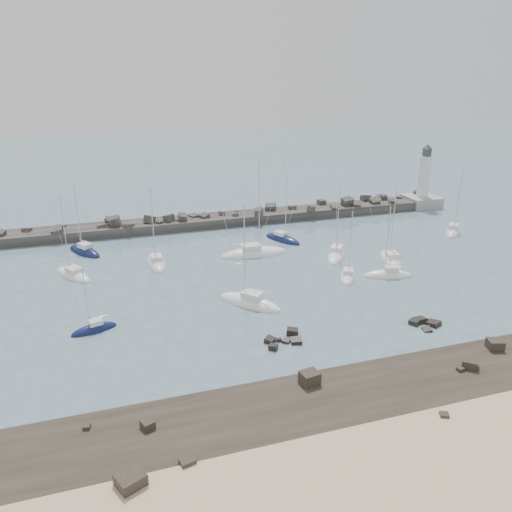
{
  "coord_description": "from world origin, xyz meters",
  "views": [
    {
      "loc": [
        -22.15,
        -55.82,
        29.36
      ],
      "look_at": [
        -0.64,
        12.0,
        2.57
      ],
      "focal_mm": 35.0,
      "sensor_mm": 36.0,
      "label": 1
    }
  ],
  "objects": [
    {
      "name": "sailboat_12",
      "position": [
        41.19,
        19.15,
        0.16
      ],
      "size": [
        7.67,
        7.58,
        13.23
      ],
      "color": "white",
      "rests_on": "ground"
    },
    {
      "name": "sailboat_4",
      "position": [
        1.24,
        19.16,
        0.15
      ],
      "size": [
        11.35,
        3.79,
        17.61
      ],
      "color": "white",
      "rests_on": "ground"
    },
    {
      "name": "sailboat_5",
      "position": [
        -4.88,
        1.37,
        0.16
      ],
      "size": [
        8.33,
        8.93,
        14.87
      ],
      "color": "white",
      "rests_on": "ground"
    },
    {
      "name": "sailboat_1",
      "position": [
        -27.54,
        18.66,
        0.13
      ],
      "size": [
        6.65,
        8.37,
        13.05
      ],
      "color": "white",
      "rests_on": "ground"
    },
    {
      "name": "lighthouse",
      "position": [
        47.0,
        38.0,
        3.09
      ],
      "size": [
        7.0,
        7.0,
        14.6
      ],
      "color": "gray",
      "rests_on": "ground"
    },
    {
      "name": "sailboat_8",
      "position": [
        8.51,
        24.83,
        0.14
      ],
      "size": [
        5.87,
        8.29,
        12.75
      ],
      "color": "#101944",
      "rests_on": "ground"
    },
    {
      "name": "sailboat_6",
      "position": [
        14.05,
        14.13,
        0.15
      ],
      "size": [
        6.99,
        8.52,
        13.61
      ],
      "color": "white",
      "rests_on": "ground"
    },
    {
      "name": "sailboat_2",
      "position": [
        -24.69,
        0.18,
        0.13
      ],
      "size": [
        5.74,
        3.1,
        8.93
      ],
      "color": "#101944",
      "rests_on": "ground"
    },
    {
      "name": "sailboat_9",
      "position": [
        17.72,
        4.09,
        0.15
      ],
      "size": [
        7.71,
        4.22,
        11.88
      ],
      "color": "white",
      "rests_on": "ground"
    },
    {
      "name": "sailboat_10",
      "position": [
        21.51,
        9.44,
        0.15
      ],
      "size": [
        4.64,
        8.8,
        13.4
      ],
      "color": "white",
      "rests_on": "ground"
    },
    {
      "name": "rock_cluster_far",
      "position": [
        13.87,
        -10.36,
        -0.01
      ],
      "size": [
        3.86,
        3.46,
        1.32
      ],
      "color": "black",
      "rests_on": "ground"
    },
    {
      "name": "rock_cluster_near",
      "position": [
        -3.81,
        -8.9,
        0.16
      ],
      "size": [
        4.79,
        4.0,
        1.19
      ],
      "color": "black",
      "rests_on": "ground"
    },
    {
      "name": "sailboat_7",
      "position": [
        11.88,
        5.77,
        0.13
      ],
      "size": [
        5.35,
        7.0,
        10.97
      ],
      "color": "white",
      "rests_on": "ground"
    },
    {
      "name": "ground",
      "position": [
        0.0,
        0.0,
        0.0
      ],
      "size": [
        400.0,
        400.0,
        0.0
      ],
      "primitive_type": "plane",
      "color": "slate",
      "rests_on": "ground"
    },
    {
      "name": "breakwater",
      "position": [
        -7.67,
        38.01,
        0.33
      ],
      "size": [
        115.0,
        7.63,
        5.36
      ],
      "color": "#2F2D2A",
      "rests_on": "ground"
    },
    {
      "name": "sailboat_13",
      "position": [
        -25.9,
        28.78,
        0.16
      ],
      "size": [
        6.5,
        8.22,
        13.1
      ],
      "color": "#101944",
      "rests_on": "ground"
    },
    {
      "name": "rock_shelf",
      "position": [
        -0.15,
        -22.0,
        0.02
      ],
      "size": [
        140.0,
        12.0,
        1.95
      ],
      "color": "black",
      "rests_on": "ground"
    },
    {
      "name": "sailboat_3",
      "position": [
        -14.91,
        19.86,
        0.14
      ],
      "size": [
        2.75,
        8.4,
        13.24
      ],
      "color": "white",
      "rests_on": "ground"
    },
    {
      "name": "sand_strip",
      "position": [
        0.0,
        -32.0,
        0.0
      ],
      "size": [
        140.0,
        14.0,
        1.0
      ],
      "primitive_type": "cube",
      "color": "#CAB68B",
      "rests_on": "ground"
    }
  ]
}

